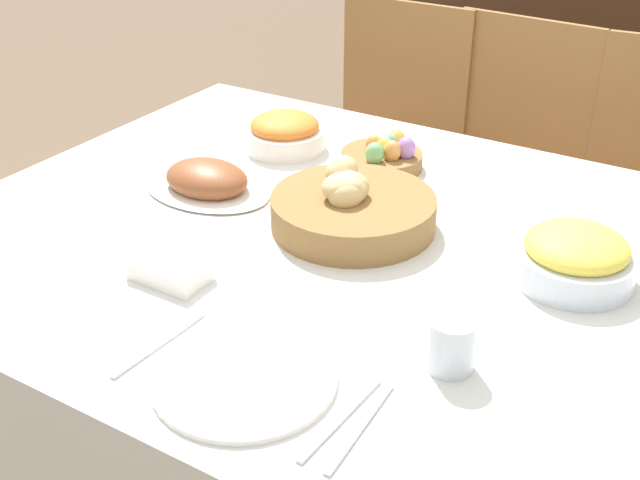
{
  "coord_description": "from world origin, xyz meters",
  "views": [
    {
      "loc": [
        0.63,
        -1.13,
        1.47
      ],
      "look_at": [
        -0.01,
        -0.09,
        0.78
      ],
      "focal_mm": 45.0,
      "sensor_mm": 36.0,
      "label": 1
    }
  ],
  "objects_px": {
    "chair_far_center": "(497,178)",
    "drinking_cup": "(451,344)",
    "bread_basket": "(352,207)",
    "spoon": "(361,427)",
    "chair_far_left": "(384,152)",
    "fork": "(160,344)",
    "carrot_bowl": "(285,133)",
    "knife": "(341,419)",
    "butter_dish": "(170,271)",
    "dinner_plate": "(244,378)",
    "sideboard": "(546,89)",
    "ham_platter": "(207,181)",
    "egg_basket": "(384,156)",
    "pineapple_bowl": "(575,257)"
  },
  "relations": [
    {
      "from": "ham_platter",
      "to": "dinner_plate",
      "type": "height_order",
      "value": "ham_platter"
    },
    {
      "from": "drinking_cup",
      "to": "chair_far_left",
      "type": "bearing_deg",
      "value": 121.03
    },
    {
      "from": "dinner_plate",
      "to": "drinking_cup",
      "type": "bearing_deg",
      "value": 37.38
    },
    {
      "from": "chair_far_center",
      "to": "spoon",
      "type": "distance_m",
      "value": 1.4
    },
    {
      "from": "sideboard",
      "to": "spoon",
      "type": "height_order",
      "value": "sideboard"
    },
    {
      "from": "chair_far_center",
      "to": "knife",
      "type": "bearing_deg",
      "value": -74.54
    },
    {
      "from": "spoon",
      "to": "ham_platter",
      "type": "bearing_deg",
      "value": 140.44
    },
    {
      "from": "chair_far_left",
      "to": "fork",
      "type": "bearing_deg",
      "value": -76.59
    },
    {
      "from": "ham_platter",
      "to": "knife",
      "type": "bearing_deg",
      "value": -37.93
    },
    {
      "from": "bread_basket",
      "to": "knife",
      "type": "relative_size",
      "value": 1.63
    },
    {
      "from": "chair_far_center",
      "to": "pineapple_bowl",
      "type": "bearing_deg",
      "value": -59.01
    },
    {
      "from": "sideboard",
      "to": "chair_far_center",
      "type": "bearing_deg",
      "value": -80.56
    },
    {
      "from": "pineapple_bowl",
      "to": "fork",
      "type": "height_order",
      "value": "pineapple_bowl"
    },
    {
      "from": "chair_far_center",
      "to": "knife",
      "type": "xyz_separation_m",
      "value": [
        0.26,
        -1.35,
        0.25
      ]
    },
    {
      "from": "knife",
      "to": "butter_dish",
      "type": "relative_size",
      "value": 1.48
    },
    {
      "from": "egg_basket",
      "to": "ham_platter",
      "type": "height_order",
      "value": "egg_basket"
    },
    {
      "from": "bread_basket",
      "to": "dinner_plate",
      "type": "distance_m",
      "value": 0.49
    },
    {
      "from": "carrot_bowl",
      "to": "fork",
      "type": "relative_size",
      "value": 0.97
    },
    {
      "from": "egg_basket",
      "to": "butter_dish",
      "type": "height_order",
      "value": "egg_basket"
    },
    {
      "from": "ham_platter",
      "to": "egg_basket",
      "type": "bearing_deg",
      "value": 49.18
    },
    {
      "from": "butter_dish",
      "to": "pineapple_bowl",
      "type": "bearing_deg",
      "value": 31.39
    },
    {
      "from": "chair_far_center",
      "to": "drinking_cup",
      "type": "height_order",
      "value": "chair_far_center"
    },
    {
      "from": "chair_far_center",
      "to": "fork",
      "type": "distance_m",
      "value": 1.37
    },
    {
      "from": "bread_basket",
      "to": "spoon",
      "type": "height_order",
      "value": "bread_basket"
    },
    {
      "from": "knife",
      "to": "butter_dish",
      "type": "height_order",
      "value": "butter_dish"
    },
    {
      "from": "sideboard",
      "to": "drinking_cup",
      "type": "distance_m",
      "value": 2.25
    },
    {
      "from": "fork",
      "to": "carrot_bowl",
      "type": "bearing_deg",
      "value": 112.53
    },
    {
      "from": "dinner_plate",
      "to": "butter_dish",
      "type": "relative_size",
      "value": 2.04
    },
    {
      "from": "knife",
      "to": "carrot_bowl",
      "type": "bearing_deg",
      "value": 131.17
    },
    {
      "from": "bread_basket",
      "to": "dinner_plate",
      "type": "xyz_separation_m",
      "value": [
        0.1,
        -0.48,
        -0.04
      ]
    },
    {
      "from": "bread_basket",
      "to": "butter_dish",
      "type": "distance_m",
      "value": 0.37
    },
    {
      "from": "chair_far_center",
      "to": "dinner_plate",
      "type": "height_order",
      "value": "chair_far_center"
    },
    {
      "from": "ham_platter",
      "to": "drinking_cup",
      "type": "height_order",
      "value": "drinking_cup"
    },
    {
      "from": "spoon",
      "to": "drinking_cup",
      "type": "relative_size",
      "value": 2.33
    },
    {
      "from": "chair_far_center",
      "to": "pineapple_bowl",
      "type": "height_order",
      "value": "chair_far_center"
    },
    {
      "from": "spoon",
      "to": "chair_far_left",
      "type": "bearing_deg",
      "value": 112.94
    },
    {
      "from": "carrot_bowl",
      "to": "bread_basket",
      "type": "bearing_deg",
      "value": -38.21
    },
    {
      "from": "chair_far_left",
      "to": "carrot_bowl",
      "type": "relative_size",
      "value": 5.03
    },
    {
      "from": "fork",
      "to": "chair_far_left",
      "type": "bearing_deg",
      "value": 106.07
    },
    {
      "from": "sideboard",
      "to": "spoon",
      "type": "bearing_deg",
      "value": -79.03
    },
    {
      "from": "egg_basket",
      "to": "chair_far_center",
      "type": "bearing_deg",
      "value": 83.45
    },
    {
      "from": "bread_basket",
      "to": "butter_dish",
      "type": "xyz_separation_m",
      "value": [
        -0.17,
        -0.32,
        -0.02
      ]
    },
    {
      "from": "knife",
      "to": "dinner_plate",
      "type": "bearing_deg",
      "value": -176.98
    },
    {
      "from": "pineapple_bowl",
      "to": "fork",
      "type": "distance_m",
      "value": 0.69
    },
    {
      "from": "chair_far_center",
      "to": "knife",
      "type": "distance_m",
      "value": 1.39
    },
    {
      "from": "chair_far_center",
      "to": "chair_far_left",
      "type": "distance_m",
      "value": 0.37
    },
    {
      "from": "knife",
      "to": "sideboard",
      "type": "bearing_deg",
      "value": 103.28
    },
    {
      "from": "dinner_plate",
      "to": "drinking_cup",
      "type": "distance_m",
      "value": 0.3
    },
    {
      "from": "chair_far_center",
      "to": "egg_basket",
      "type": "distance_m",
      "value": 0.66
    },
    {
      "from": "pineapple_bowl",
      "to": "chair_far_left",
      "type": "bearing_deg",
      "value": 133.0
    }
  ]
}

